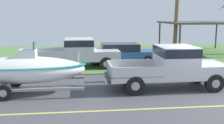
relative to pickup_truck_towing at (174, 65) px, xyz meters
The scene contains 6 objects.
ground 7.72m from the pickup_truck_towing, 81.96° to the left, with size 36.00×22.00×0.11m.
pickup_truck_towing is the anchor object (origin of this frame).
boat_on_trailer 6.69m from the pickup_truck_towing, behind, with size 6.45×2.29×2.20m.
parked_pickup_background 6.78m from the pickup_truck_towing, 129.42° to the left, with size 5.95×2.13×1.84m.
parked_sedan_near 6.56m from the pickup_truck_towing, 102.25° to the left, with size 4.43×1.84×1.38m.
carport_awning 12.30m from the pickup_truck_towing, 60.49° to the left, with size 6.11×5.73×2.69m.
Camera 1 is at (-5.26, -10.79, 3.32)m, focal length 43.58 mm.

